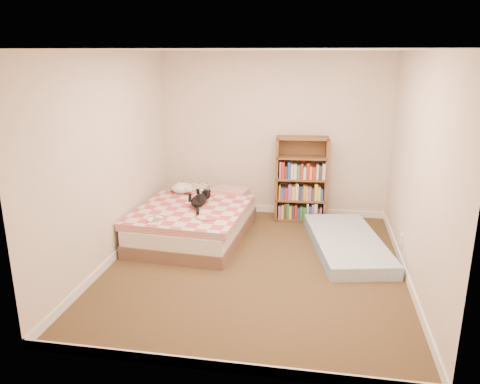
% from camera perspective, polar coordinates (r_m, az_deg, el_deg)
% --- Properties ---
extents(room, '(3.51, 4.01, 2.51)m').
position_cam_1_polar(room, '(5.33, 1.99, 2.77)').
color(room, '#45341D').
rests_on(room, ground).
extents(bed, '(1.52, 2.01, 0.51)m').
position_cam_1_polar(bed, '(6.56, -5.48, -3.39)').
color(bed, brown).
rests_on(bed, room).
extents(bookshelf, '(0.79, 0.32, 1.29)m').
position_cam_1_polar(bookshelf, '(7.15, 7.41, 0.44)').
color(bookshelf, '#59301E').
rests_on(bookshelf, room).
extents(floor_mattress, '(1.17, 1.96, 0.17)m').
position_cam_1_polar(floor_mattress, '(6.30, 12.90, -6.12)').
color(floor_mattress, '#7298BF').
rests_on(floor_mattress, room).
extents(black_cat, '(0.29, 0.74, 0.17)m').
position_cam_1_polar(black_cat, '(6.45, -4.92, -0.91)').
color(black_cat, black).
rests_on(black_cat, bed).
extents(white_dog, '(0.35, 0.38, 0.15)m').
position_cam_1_polar(white_dog, '(7.00, -7.09, 0.47)').
color(white_dog, silver).
rests_on(white_dog, bed).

